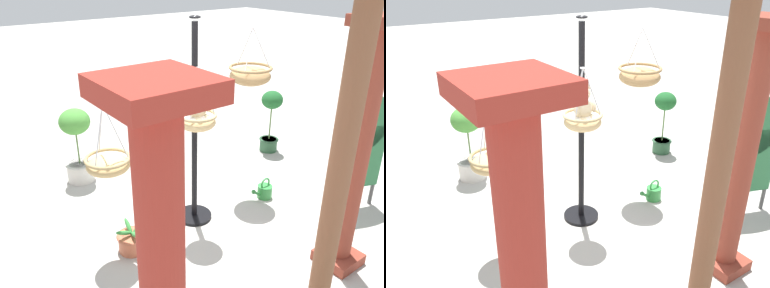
% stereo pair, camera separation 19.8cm
% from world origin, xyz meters
% --- Properties ---
extents(ground_plane, '(40.00, 40.00, 0.00)m').
position_xyz_m(ground_plane, '(0.00, 0.00, 0.00)').
color(ground_plane, '#ADAAA3').
extents(display_pole_central, '(0.44, 0.44, 2.48)m').
position_xyz_m(display_pole_central, '(-0.15, -0.10, 0.77)').
color(display_pole_central, black).
rests_on(display_pole_central, ground).
extents(hanging_basket_with_teddy, '(0.43, 0.43, 0.68)m').
position_xyz_m(hanging_basket_with_teddy, '(-0.00, 0.15, 1.44)').
color(hanging_basket_with_teddy, tan).
extents(teddy_bear, '(0.27, 0.25, 0.39)m').
position_xyz_m(teddy_bear, '(-0.00, 0.17, 1.61)').
color(teddy_bear, beige).
extents(hanging_basket_left_high, '(0.54, 0.54, 0.71)m').
position_xyz_m(hanging_basket_left_high, '(-1.06, -0.16, 1.71)').
color(hanging_basket_left_high, '#A37F51').
extents(hanging_basket_right_low, '(0.47, 0.47, 0.74)m').
position_xyz_m(hanging_basket_right_low, '(0.98, -0.02, 1.14)').
color(hanging_basket_right_low, tan).
extents(greenhouse_pillar_left, '(0.43, 0.43, 2.58)m').
position_xyz_m(greenhouse_pillar_left, '(-0.91, 1.50, 1.24)').
color(greenhouse_pillar_left, brown).
rests_on(greenhouse_pillar_left, ground).
extents(greenhouse_pillar_far_back, '(0.34, 0.34, 2.97)m').
position_xyz_m(greenhouse_pillar_far_back, '(0.00, 1.89, 1.44)').
color(greenhouse_pillar_far_back, brown).
rests_on(greenhouse_pillar_far_back, ground).
extents(potted_plant_fern_front, '(0.35, 0.35, 1.07)m').
position_xyz_m(potted_plant_fern_front, '(-2.39, -0.94, 0.61)').
color(potted_plant_fern_front, '#2D5638').
rests_on(potted_plant_fern_front, ground).
extents(potted_plant_flowering_red, '(0.39, 0.39, 0.35)m').
position_xyz_m(potted_plant_flowering_red, '(0.79, 0.01, 0.13)').
color(potted_plant_flowering_red, '#BC6042').
rests_on(potted_plant_flowering_red, ground).
extents(potted_plant_bushy_green, '(0.44, 0.44, 1.13)m').
position_xyz_m(potted_plant_bushy_green, '(0.64, -1.86, 0.61)').
color(potted_plant_bushy_green, beige).
rests_on(potted_plant_bushy_green, ground).
extents(display_sign_board, '(0.73, 0.29, 1.58)m').
position_xyz_m(display_sign_board, '(-1.93, 0.95, 0.93)').
color(display_sign_board, '#286B3D').
rests_on(display_sign_board, ground).
extents(watering_can, '(0.35, 0.20, 0.30)m').
position_xyz_m(watering_can, '(-1.21, 0.11, 0.10)').
color(watering_can, '#338C3F').
rests_on(watering_can, ground).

